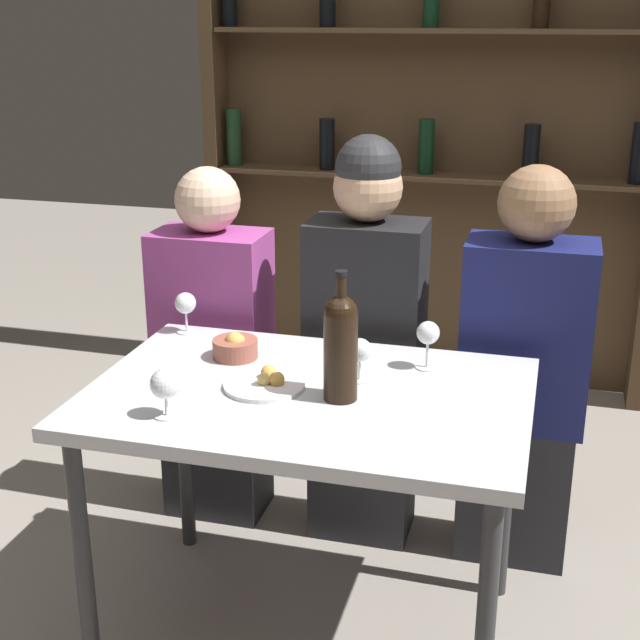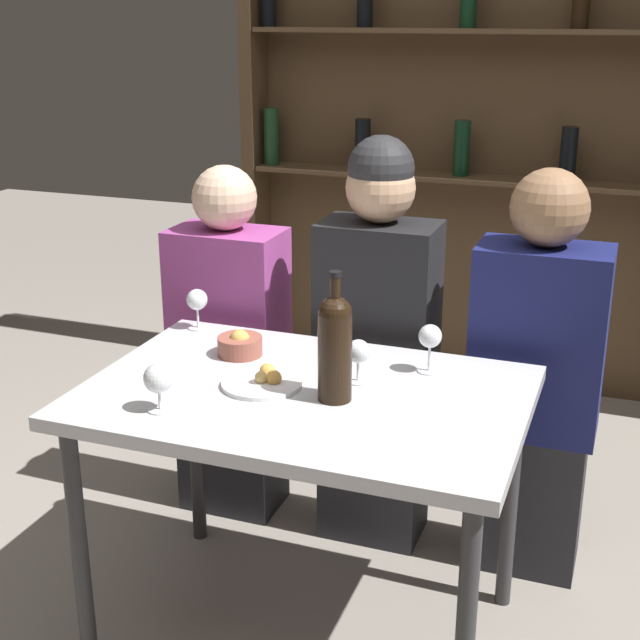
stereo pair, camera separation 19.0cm
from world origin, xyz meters
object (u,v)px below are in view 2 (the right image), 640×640
at_px(seated_person_center, 377,349).
at_px(wine_glass_0, 197,301).
at_px(snack_bowl, 240,345).
at_px(seated_person_left, 230,353).
at_px(food_plate_0, 263,381).
at_px(wine_bottle, 335,343).
at_px(wine_glass_2, 358,353).
at_px(seated_person_right, 534,386).
at_px(wine_glass_1, 158,380).
at_px(wine_glass_3, 430,338).

bearing_deg(seated_person_center, wine_glass_0, -154.69).
distance_m(snack_bowl, seated_person_left, 0.49).
bearing_deg(snack_bowl, food_plate_0, -49.58).
relative_size(wine_bottle, wine_glass_2, 2.85).
distance_m(wine_glass_2, snack_bowl, 0.37).
bearing_deg(seated_person_right, wine_bottle, -126.08).
height_order(food_plate_0, snack_bowl, snack_bowl).
bearing_deg(wine_glass_2, wine_glass_1, -139.71).
bearing_deg(wine_glass_3, seated_person_right, 53.01).
xyz_separation_m(wine_bottle, food_plate_0, (-0.20, 0.02, -0.14)).
bearing_deg(seated_person_left, wine_glass_2, -37.54).
distance_m(food_plate_0, snack_bowl, 0.23).
height_order(wine_glass_0, wine_glass_3, wine_glass_3).
height_order(wine_glass_0, seated_person_left, seated_person_left).
distance_m(wine_bottle, seated_person_right, 0.76).
bearing_deg(wine_glass_1, seated_person_right, 44.75).
bearing_deg(wine_glass_1, seated_person_center, 68.62).
distance_m(seated_person_center, seated_person_right, 0.48).
bearing_deg(seated_person_right, seated_person_left, 180.00).
bearing_deg(wine_glass_0, wine_glass_3, -7.11).
height_order(wine_glass_1, seated_person_center, seated_person_center).
distance_m(wine_bottle, food_plate_0, 0.24).
bearing_deg(wine_bottle, snack_bowl, 151.20).
relative_size(wine_bottle, seated_person_right, 0.27).
height_order(wine_glass_1, wine_glass_3, wine_glass_3).
relative_size(snack_bowl, seated_person_center, 0.10).
height_order(wine_glass_0, food_plate_0, wine_glass_0).
distance_m(wine_glass_0, wine_glass_3, 0.73).
height_order(wine_glass_1, snack_bowl, wine_glass_1).
xyz_separation_m(wine_glass_3, food_plate_0, (-0.37, -0.23, -0.08)).
distance_m(wine_glass_3, seated_person_left, 0.85).
bearing_deg(wine_glass_3, seated_person_center, 126.41).
bearing_deg(wine_glass_1, snack_bowl, 86.45).
height_order(food_plate_0, seated_person_right, seated_person_right).
distance_m(food_plate_0, seated_person_center, 0.58).
xyz_separation_m(wine_glass_0, seated_person_center, (0.49, 0.23, -0.17)).
bearing_deg(food_plate_0, wine_glass_2, 25.70).
bearing_deg(wine_glass_0, snack_bowl, -36.07).
relative_size(wine_glass_2, food_plate_0, 0.55).
height_order(wine_bottle, snack_bowl, wine_bottle).
xyz_separation_m(wine_bottle, wine_glass_2, (0.02, 0.12, -0.07)).
distance_m(wine_glass_0, wine_glass_1, 0.58).
xyz_separation_m(snack_bowl, seated_person_left, (-0.22, 0.38, -0.19)).
xyz_separation_m(seated_person_left, seated_person_right, (0.98, -0.00, 0.03)).
xyz_separation_m(wine_bottle, wine_glass_1, (-0.37, -0.21, -0.07)).
xyz_separation_m(wine_glass_3, seated_person_right, (0.24, 0.32, -0.23)).
relative_size(wine_glass_2, snack_bowl, 0.92).
height_order(wine_bottle, seated_person_left, seated_person_left).
xyz_separation_m(wine_glass_3, snack_bowl, (-0.52, -0.06, -0.06)).
distance_m(wine_glass_2, seated_person_right, 0.64).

